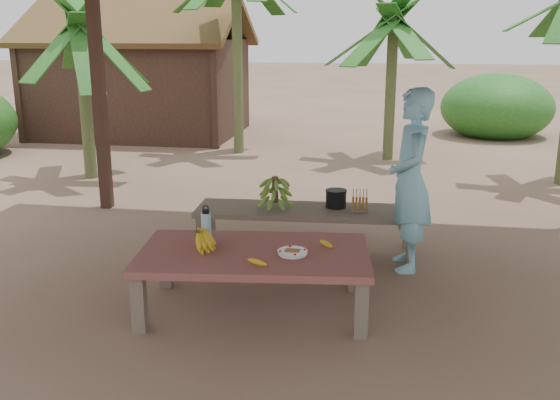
% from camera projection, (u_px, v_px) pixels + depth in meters
% --- Properties ---
extents(ground, '(80.00, 80.00, 0.00)m').
position_uv_depth(ground, '(301.00, 294.00, 5.33)').
color(ground, brown).
rests_on(ground, ground).
extents(work_table, '(1.90, 1.19, 0.50)m').
position_uv_depth(work_table, '(254.00, 259.00, 4.92)').
color(work_table, brown).
rests_on(work_table, ground).
extents(bench, '(2.23, 0.72, 0.45)m').
position_uv_depth(bench, '(306.00, 214.00, 6.26)').
color(bench, brown).
rests_on(bench, ground).
extents(ripe_banana_bunch, '(0.34, 0.32, 0.17)m').
position_uv_depth(ripe_banana_bunch, '(197.00, 239.00, 4.93)').
color(ripe_banana_bunch, gold).
rests_on(ripe_banana_bunch, work_table).
extents(plate, '(0.23, 0.23, 0.04)m').
position_uv_depth(plate, '(292.00, 252.00, 4.82)').
color(plate, white).
rests_on(plate, work_table).
extents(loose_banana_front, '(0.17, 0.07, 0.04)m').
position_uv_depth(loose_banana_front, '(257.00, 262.00, 4.60)').
color(loose_banana_front, gold).
rests_on(loose_banana_front, work_table).
extents(loose_banana_side, '(0.14, 0.12, 0.04)m').
position_uv_depth(loose_banana_side, '(326.00, 244.00, 5.00)').
color(loose_banana_side, gold).
rests_on(loose_banana_side, work_table).
extents(water_flask, '(0.08, 0.08, 0.30)m').
position_uv_depth(water_flask, '(206.00, 226.00, 5.13)').
color(water_flask, '#419ECD').
rests_on(water_flask, work_table).
extents(green_banana_stalk, '(0.31, 0.31, 0.34)m').
position_uv_depth(green_banana_stalk, '(275.00, 191.00, 6.24)').
color(green_banana_stalk, '#598C2D').
rests_on(green_banana_stalk, bench).
extents(cooking_pot, '(0.20, 0.20, 0.17)m').
position_uv_depth(cooking_pot, '(336.00, 199.00, 6.28)').
color(cooking_pot, black).
rests_on(cooking_pot, bench).
extents(skewer_rack, '(0.18, 0.09, 0.24)m').
position_uv_depth(skewer_rack, '(360.00, 200.00, 6.11)').
color(skewer_rack, '#A57F47').
rests_on(skewer_rack, bench).
extents(woman, '(0.48, 0.67, 1.69)m').
position_uv_depth(woman, '(410.00, 181.00, 5.71)').
color(woman, '#78C6E2').
rests_on(woman, ground).
extents(hut, '(4.40, 3.43, 2.85)m').
position_uv_depth(hut, '(143.00, 83.00, 13.37)').
color(hut, black).
rests_on(hut, ground).
extents(banana_plant_n, '(1.80, 1.80, 2.60)m').
position_uv_depth(banana_plant_n, '(393.00, 34.00, 10.36)').
color(banana_plant_n, '#596638').
rests_on(banana_plant_n, ground).
extents(banana_plant_w, '(1.80, 1.80, 2.46)m').
position_uv_depth(banana_plant_w, '(81.00, 44.00, 9.04)').
color(banana_plant_w, '#596638').
rests_on(banana_plant_w, ground).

